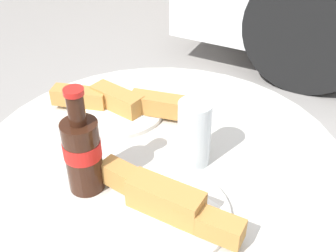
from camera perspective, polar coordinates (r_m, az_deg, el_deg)
bistro_table at (r=0.98m, az=-1.07°, el=-9.07°), size 0.81×0.81×0.68m
cola_bottle_left at (r=0.79m, az=-11.49°, el=-3.40°), size 0.07×0.07×0.22m
drinking_glass at (r=0.85m, az=3.55°, el=-1.35°), size 0.07×0.07×0.14m
lunch_plate_near at (r=0.76m, az=-0.32°, el=-10.76°), size 0.29×0.23×0.07m
lunch_plate_far at (r=1.02m, az=-6.79°, el=2.87°), size 0.32×0.23×0.06m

